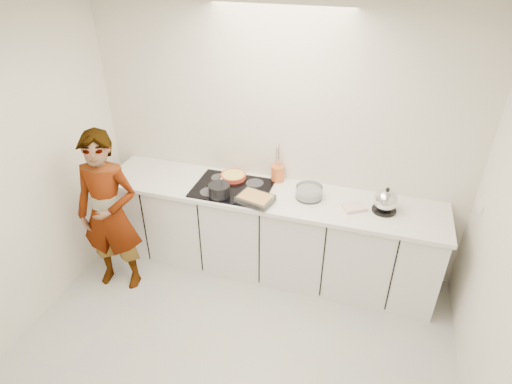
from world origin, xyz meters
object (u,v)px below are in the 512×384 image
(hob, at_px, (232,188))
(saucepan, at_px, (219,190))
(baking_dish, at_px, (255,199))
(utensil_crock, at_px, (278,173))
(mixing_bowl, at_px, (309,193))
(cook, at_px, (109,214))
(tart_dish, at_px, (233,176))
(kettle, at_px, (386,201))

(hob, distance_m, saucepan, 0.19)
(baking_dish, xyz_separation_m, utensil_crock, (0.09, 0.45, 0.03))
(baking_dish, distance_m, mixing_bowl, 0.50)
(cook, bearing_deg, tart_dish, 30.71)
(cook, bearing_deg, saucepan, 16.19)
(tart_dish, bearing_deg, kettle, -5.54)
(baking_dish, relative_size, utensil_crock, 2.22)
(saucepan, xyz_separation_m, cook, (-0.92, -0.42, -0.18))
(tart_dish, distance_m, kettle, 1.45)
(mixing_bowl, xyz_separation_m, kettle, (0.67, -0.02, 0.05))
(hob, height_order, utensil_crock, utensil_crock)
(hob, xyz_separation_m, tart_dish, (-0.05, 0.17, 0.03))
(tart_dish, bearing_deg, mixing_bowl, -8.67)
(saucepan, height_order, baking_dish, saucepan)
(utensil_crock, bearing_deg, hob, -143.33)
(hob, bearing_deg, kettle, 1.30)
(hob, bearing_deg, utensil_crock, 36.67)
(tart_dish, bearing_deg, baking_dish, -46.17)
(tart_dish, distance_m, baking_dish, 0.48)
(saucepan, bearing_deg, mixing_bowl, 15.57)
(saucepan, distance_m, kettle, 1.48)
(baking_dish, bearing_deg, cook, -162.09)
(saucepan, relative_size, utensil_crock, 1.39)
(kettle, bearing_deg, utensil_crock, 166.56)
(tart_dish, distance_m, mixing_bowl, 0.78)
(hob, bearing_deg, tart_dish, 106.11)
(mixing_bowl, bearing_deg, baking_dish, -152.65)
(kettle, bearing_deg, hob, -178.70)
(saucepan, height_order, mixing_bowl, saucepan)
(hob, relative_size, kettle, 3.02)
(saucepan, xyz_separation_m, baking_dish, (0.35, -0.01, -0.02))
(saucepan, distance_m, cook, 1.02)
(hob, height_order, baking_dish, baking_dish)
(mixing_bowl, relative_size, cook, 0.18)
(saucepan, relative_size, cook, 0.14)
(saucepan, bearing_deg, kettle, 7.72)
(utensil_crock, bearing_deg, mixing_bowl, -32.22)
(saucepan, bearing_deg, hob, 68.57)
(mixing_bowl, bearing_deg, tart_dish, 171.33)
(hob, xyz_separation_m, baking_dish, (0.28, -0.17, 0.04))
(kettle, bearing_deg, cook, -165.49)
(hob, xyz_separation_m, kettle, (1.40, 0.03, 0.09))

